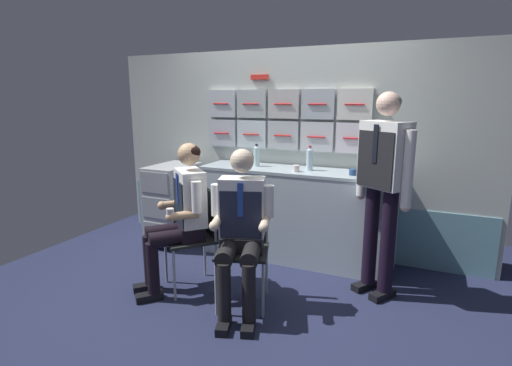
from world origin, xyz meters
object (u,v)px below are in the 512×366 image
folding_chair_center (244,237)px  snack_banana (375,173)px  folding_chair_left (200,228)px  crew_member_center (241,224)px  coffee_cup_white (296,168)px  water_bottle_clear (310,159)px  crew_member_left (181,211)px  service_trolley (173,202)px  crew_member_standing (383,178)px

folding_chair_center → snack_banana: snack_banana is taller
folding_chair_left → folding_chair_center: bearing=-7.2°
crew_member_center → coffee_cup_white: (0.09, 1.02, 0.28)m
water_bottle_clear → crew_member_left: bearing=-126.9°
service_trolley → crew_member_standing: 2.38m
coffee_cup_white → crew_member_center: bearing=-95.0°
folding_chair_left → crew_member_center: (0.50, -0.21, 0.16)m
service_trolley → folding_chair_center: size_ratio=1.05×
folding_chair_left → coffee_cup_white: coffee_cup_white is taller
crew_member_standing → folding_chair_center: bearing=-150.8°
folding_chair_center → crew_member_center: size_ratio=0.68×
folding_chair_center → water_bottle_clear: size_ratio=3.56×
water_bottle_clear → coffee_cup_white: 0.18m
crew_member_center → water_bottle_clear: (0.18, 1.15, 0.36)m
service_trolley → coffee_cup_white: coffee_cup_white is taller
coffee_cup_white → snack_banana: size_ratio=0.38×
water_bottle_clear → coffee_cup_white: size_ratio=3.68×
service_trolley → coffee_cup_white: 1.54m
crew_member_center → snack_banana: crew_member_center is taller
crew_member_center → folding_chair_left: bearing=157.2°
folding_chair_left → folding_chair_center: size_ratio=1.00×
service_trolley → crew_member_standing: bearing=-7.6°
water_bottle_clear → service_trolley: bearing=-174.9°
snack_banana → service_trolley: bearing=-176.8°
crew_member_standing → snack_banana: 0.45m
water_bottle_clear → folding_chair_left: bearing=-126.2°
water_bottle_clear → snack_banana: water_bottle_clear is taller
service_trolley → crew_member_center: size_ratio=0.72×
crew_member_standing → coffee_cup_white: size_ratio=25.65×
folding_chair_left → crew_member_standing: (1.44, 0.49, 0.47)m
service_trolley → folding_chair_left: size_ratio=1.05×
crew_member_left → snack_banana: (1.43, 1.05, 0.25)m
crew_member_left → crew_member_center: (0.61, -0.09, -0.01)m
crew_member_center → coffee_cup_white: bearing=85.0°
folding_chair_center → coffee_cup_white: 0.99m
folding_chair_left → crew_member_center: size_ratio=0.68×
folding_chair_left → folding_chair_center: same height
snack_banana → folding_chair_center: bearing=-131.5°
folding_chair_left → water_bottle_clear: (0.69, 0.94, 0.52)m
crew_member_left → crew_member_standing: bearing=21.7°
folding_chair_center → crew_member_standing: (0.99, 0.55, 0.47)m
folding_chair_left → crew_member_standing: size_ratio=0.51×
folding_chair_left → snack_banana: size_ratio=5.02×
folding_chair_center → crew_member_center: crew_member_center is taller
folding_chair_left → crew_member_standing: crew_member_standing is taller
crew_member_center → coffee_cup_white: size_ratio=19.22×
crew_member_left → water_bottle_clear: crew_member_left is taller
folding_chair_center → crew_member_standing: crew_member_standing is taller
crew_member_standing → water_bottle_clear: 0.87m
snack_banana → crew_member_center: bearing=-125.8°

